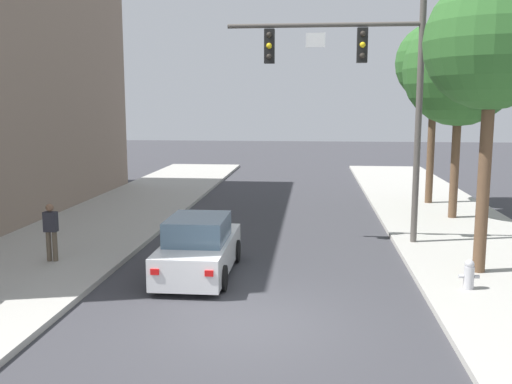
{
  "coord_description": "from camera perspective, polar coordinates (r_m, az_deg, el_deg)",
  "views": [
    {
      "loc": [
        1.32,
        -11.14,
        4.51
      ],
      "look_at": [
        -0.29,
        5.02,
        2.0
      ],
      "focal_mm": 39.67,
      "sensor_mm": 36.0,
      "label": 1
    }
  ],
  "objects": [
    {
      "name": "car_lead_white",
      "position": [
        15.22,
        -5.76,
        -5.67
      ],
      "size": [
        1.85,
        4.25,
        1.6
      ],
      "color": "silver",
      "rests_on": "ground"
    },
    {
      "name": "traffic_signal_mast",
      "position": [
        18.24,
        10.9,
        11.17
      ],
      "size": [
        6.09,
        0.38,
        7.5
      ],
      "color": "#514C47",
      "rests_on": "sidewalk_right"
    },
    {
      "name": "ground_plane",
      "position": [
        12.09,
        -1.01,
        -13.11
      ],
      "size": [
        120.0,
        120.0,
        0.0
      ],
      "primitive_type": "plane",
      "color": "#38383D"
    },
    {
      "name": "fire_hydrant",
      "position": [
        14.54,
        20.69,
        -7.77
      ],
      "size": [
        0.48,
        0.24,
        0.72
      ],
      "color": "#B2B2B7",
      "rests_on": "sidewalk_right"
    },
    {
      "name": "street_tree_third",
      "position": [
        26.34,
        17.59,
        12.25
      ],
      "size": [
        3.41,
        3.41,
        7.89
      ],
      "color": "brown",
      "rests_on": "sidewalk_right"
    },
    {
      "name": "street_tree_nearest",
      "position": [
        15.66,
        22.73,
        13.65
      ],
      "size": [
        3.38,
        3.38,
        7.6
      ],
      "color": "brown",
      "rests_on": "sidewalk_right"
    },
    {
      "name": "street_tree_second",
      "position": [
        23.07,
        19.88,
        11.51
      ],
      "size": [
        4.27,
        4.27,
        7.82
      ],
      "color": "brown",
      "rests_on": "sidewalk_right"
    },
    {
      "name": "pedestrian_sidewalk_left_walker",
      "position": [
        16.85,
        -19.97,
        -3.56
      ],
      "size": [
        0.36,
        0.22,
        1.64
      ],
      "color": "brown",
      "rests_on": "sidewalk_left"
    }
  ]
}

